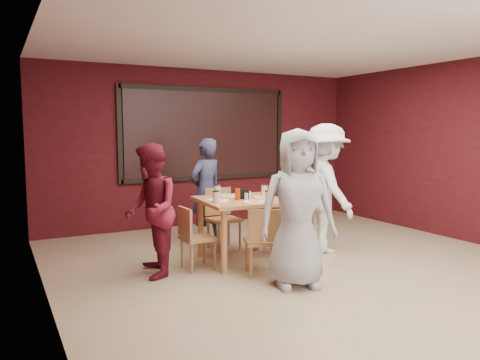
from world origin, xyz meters
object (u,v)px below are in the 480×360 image
diner_front (298,208)px  dining_table (242,207)px  diner_back (206,191)px  diner_right (325,188)px  diner_left (151,210)px  chair_front (263,238)px  chair_left (193,234)px  chair_back (221,214)px  chair_right (288,214)px

diner_front → dining_table: bearing=112.2°
diner_back → diner_right: bearing=117.1°
diner_right → dining_table: bearing=92.1°
dining_table → diner_right: 1.30m
diner_front → diner_left: diner_front is taller
chair_front → diner_right: size_ratio=0.45×
diner_back → chair_left: bearing=41.2°
diner_front → diner_left: (-1.32, 1.09, -0.08)m
chair_back → chair_right: size_ratio=0.91×
diner_left → chair_back: bearing=133.8°
chair_right → diner_left: bearing=-176.1°
dining_table → diner_right: diner_right is taller
chair_front → diner_left: bearing=151.7°
diner_left → chair_right: bearing=105.5°
chair_back → diner_front: bearing=-89.7°
chair_right → chair_left: bearing=-174.8°
dining_table → diner_back: size_ratio=0.70×
chair_back → diner_back: (-0.07, 0.39, 0.31)m
chair_front → diner_right: bearing=23.3°
chair_front → diner_front: (0.16, -0.46, 0.41)m
chair_front → chair_right: 1.15m
chair_right → dining_table: bearing=-174.2°
chair_front → chair_left: bearing=135.2°
chair_back → diner_back: size_ratio=0.55×
chair_left → chair_front: bearing=-44.8°
dining_table → diner_back: diner_back is taller
dining_table → chair_right: size_ratio=1.16×
diner_right → chair_right: bearing=76.9°
chair_right → diner_back: (-0.78, 1.08, 0.26)m
dining_table → diner_front: size_ratio=0.64×
dining_table → chair_left: bearing=-175.4°
diner_back → diner_left: size_ratio=1.02×
diner_right → chair_back: bearing=61.0°
chair_back → chair_left: (-0.78, -0.82, -0.05)m
chair_front → diner_left: diner_left is taller
diner_back → diner_left: diner_back is taller
chair_left → diner_front: size_ratio=0.45×
chair_back → diner_right: 1.54m
diner_front → diner_right: (1.20, 1.05, 0.03)m
diner_left → diner_right: diner_right is taller
chair_front → diner_left: (-1.16, 0.62, 0.33)m
chair_right → diner_front: bearing=-119.7°
chair_front → chair_left: (-0.63, 0.63, -0.02)m
chair_back → chair_right: bearing=-44.0°
diner_left → chair_front: bearing=73.3°
diner_back → chair_front: bearing=69.0°
dining_table → diner_back: (0.00, 1.16, 0.08)m
dining_table → chair_right: dining_table is taller
chair_left → diner_right: size_ratio=0.43×
dining_table → chair_right: 0.81m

